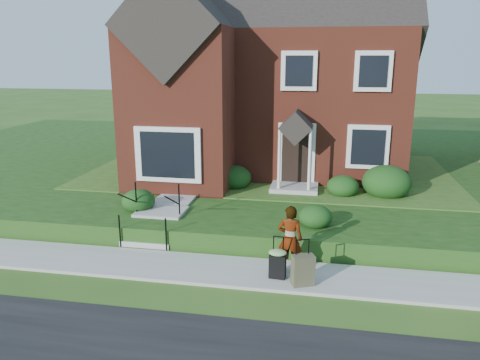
% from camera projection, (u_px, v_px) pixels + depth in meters
% --- Properties ---
extents(ground, '(120.00, 120.00, 0.00)m').
position_uv_depth(ground, '(228.00, 273.00, 11.32)').
color(ground, '#2D5119').
rests_on(ground, ground).
extents(sidewalk, '(60.00, 1.60, 0.08)m').
position_uv_depth(sidewalk, '(228.00, 271.00, 11.31)').
color(sidewalk, '#9E9B93').
rests_on(sidewalk, ground).
extents(terrace, '(44.00, 20.00, 0.60)m').
position_uv_depth(terrace, '(365.00, 166.00, 20.91)').
color(terrace, '#193E11').
rests_on(terrace, ground).
extents(walkway, '(1.20, 6.00, 0.06)m').
position_uv_depth(walkway, '(187.00, 187.00, 16.35)').
color(walkway, '#9E9B93').
rests_on(walkway, terrace).
extents(main_house, '(10.40, 10.20, 9.40)m').
position_uv_depth(main_house, '(270.00, 51.00, 19.14)').
color(main_house, maroon).
rests_on(main_house, terrace).
extents(front_steps, '(1.40, 2.02, 1.50)m').
position_uv_depth(front_steps, '(156.00, 222.00, 13.39)').
color(front_steps, '#9E9B93').
rests_on(front_steps, ground).
extents(foundation_shrubs, '(9.98, 4.60, 1.12)m').
position_uv_depth(foundation_shrubs, '(268.00, 180.00, 15.62)').
color(foundation_shrubs, '#103711').
rests_on(foundation_shrubs, terrace).
extents(woman, '(0.62, 0.43, 1.64)m').
position_uv_depth(woman, '(290.00, 239.00, 11.02)').
color(woman, '#999999').
rests_on(woman, sidewalk).
extents(suitcase_black, '(0.44, 0.38, 1.01)m').
position_uv_depth(suitcase_black, '(278.00, 262.00, 10.79)').
color(suitcase_black, black).
rests_on(suitcase_black, sidewalk).
extents(suitcase_olive, '(0.56, 0.44, 1.07)m').
position_uv_depth(suitcase_olive, '(303.00, 270.00, 10.46)').
color(suitcase_olive, '#4A4731').
rests_on(suitcase_olive, sidewalk).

